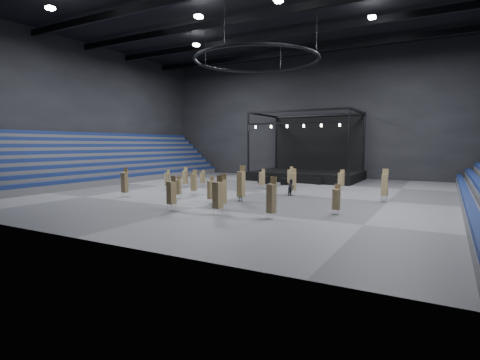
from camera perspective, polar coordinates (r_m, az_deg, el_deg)
The scene contains 33 objects.
floor at distance 37.72m, azimuth 2.44°, elevation -1.92°, with size 50.00×50.00×0.00m, color #535356.
ceiling at distance 39.65m, azimuth 2.56°, elevation 24.84°, with size 50.00×42.00×0.20m, color black.
wall_back at distance 57.12m, azimuth 12.07°, elevation 9.52°, with size 50.00×0.20×18.00m, color black.
wall_front at distance 21.25m, azimuth -24.82°, elevation 16.26°, with size 50.00×0.20×18.00m, color black.
wall_left at distance 53.63m, azimuth -22.53°, elevation 9.50°, with size 0.20×42.00×18.00m, color black.
bleachers_left at distance 51.97m, azimuth -20.82°, elevation 1.68°, with size 7.20×40.00×6.40m.
stage at distance 52.55m, azimuth 10.39°, elevation 1.67°, with size 14.00×10.00×9.20m.
truss_ring at distance 38.28m, azimuth 2.52°, elevation 17.77°, with size 12.30×12.30×5.15m.
roof_girders at distance 39.39m, azimuth 2.55°, elevation 23.74°, with size 49.00×30.35×0.70m.
floodlights at distance 35.85m, azimuth -0.58°, elevation 24.61°, with size 28.60×16.60×0.25m.
flight_case_left at distance 46.56m, azimuth 3.64°, elevation 0.05°, with size 1.37×0.69×0.91m, color black.
flight_case_mid at distance 45.10m, azimuth 7.02°, elevation -0.23°, with size 1.18×0.59×0.79m, color black.
flight_case_right at distance 46.23m, azimuth 11.68°, elevation -0.13°, with size 1.27×0.64×0.85m, color black.
chair_stack_0 at distance 36.12m, azimuth 8.02°, elevation -0.19°, with size 0.63×0.63×2.54m.
chair_stack_1 at distance 30.99m, azimuth -4.50°, elevation -1.43°, with size 0.52×0.52×2.20m.
chair_stack_2 at distance 41.26m, azimuth -11.01°, elevation 0.15°, with size 0.47×0.47×2.08m.
chair_stack_3 at distance 24.32m, azimuth 4.82°, elevation -2.70°, with size 0.58×0.58×2.76m.
chair_stack_4 at distance 40.92m, azimuth 3.38°, elevation 0.28°, with size 0.64×0.64×2.16m.
chair_stack_5 at distance 26.63m, azimuth 14.47°, elevation -2.79°, with size 0.48×0.48×2.11m.
chair_stack_6 at distance 42.77m, azimuth -8.36°, elevation 0.49°, with size 0.51×0.51×2.26m.
chair_stack_7 at distance 34.18m, azimuth -9.36°, elevation -1.01°, with size 0.51×0.51×1.95m.
chair_stack_8 at distance 34.38m, azimuth 21.19°, elevation -0.64°, with size 0.53×0.53×2.75m.
chair_stack_9 at distance 36.14m, azimuth -17.16°, elevation -0.28°, with size 0.49×0.49×2.71m.
chair_stack_10 at distance 44.08m, azimuth 7.68°, elevation 0.66°, with size 0.64×0.64×2.26m.
chair_stack_11 at distance 28.04m, azimuth -10.39°, elevation -1.85°, with size 0.62×0.62×2.51m.
chair_stack_12 at distance 43.71m, azimuth -5.73°, elevation 0.36°, with size 0.49×0.49×1.81m.
chair_stack_13 at distance 31.41m, azimuth 0.17°, elevation -0.53°, with size 0.58×0.58×3.09m.
chair_stack_14 at distance 27.99m, azimuth -2.74°, elevation -1.66°, with size 0.59×0.59×2.66m.
chair_stack_15 at distance 36.30m, azimuth -7.03°, elevation -0.27°, with size 0.51×0.51×2.40m.
chair_stack_16 at distance 41.32m, azimuth 15.17°, elevation 0.16°, with size 0.64×0.64×2.15m.
chair_stack_17 at distance 25.67m, azimuth -3.38°, elevation -2.21°, with size 0.64×0.64×2.73m.
man_center at distance 31.89m, azimuth 0.09°, elevation -1.66°, with size 0.65×0.42×1.78m, color black.
crew_member at distance 35.50m, azimuth 7.83°, elevation -1.15°, with size 0.76×0.59×1.57m, color black.
Camera 1 is at (16.69, -33.47, 4.84)m, focal length 28.00 mm.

